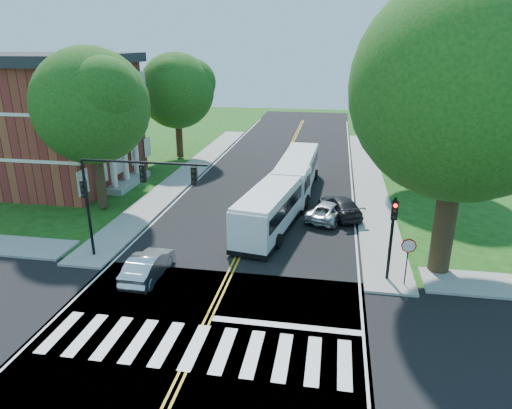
% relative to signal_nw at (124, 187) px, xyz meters
% --- Properties ---
extents(ground, '(140.00, 140.00, 0.00)m').
position_rel_signal_nw_xyz_m(ground, '(5.86, -6.43, -4.38)').
color(ground, '#1A4210').
rests_on(ground, ground).
extents(road, '(14.00, 96.00, 0.01)m').
position_rel_signal_nw_xyz_m(road, '(5.86, 11.57, -4.37)').
color(road, black).
rests_on(road, ground).
extents(cross_road, '(60.00, 12.00, 0.01)m').
position_rel_signal_nw_xyz_m(cross_road, '(5.86, -6.43, -4.37)').
color(cross_road, black).
rests_on(cross_road, ground).
extents(center_line, '(0.36, 70.00, 0.01)m').
position_rel_signal_nw_xyz_m(center_line, '(5.86, 15.57, -4.36)').
color(center_line, gold).
rests_on(center_line, road).
extents(edge_line_w, '(0.12, 70.00, 0.01)m').
position_rel_signal_nw_xyz_m(edge_line_w, '(-0.94, 15.57, -4.36)').
color(edge_line_w, silver).
rests_on(edge_line_w, road).
extents(edge_line_e, '(0.12, 70.00, 0.01)m').
position_rel_signal_nw_xyz_m(edge_line_e, '(12.66, 15.57, -4.36)').
color(edge_line_e, silver).
rests_on(edge_line_e, road).
extents(crosswalk, '(12.60, 3.00, 0.01)m').
position_rel_signal_nw_xyz_m(crosswalk, '(5.86, -6.93, -4.36)').
color(crosswalk, silver).
rests_on(crosswalk, road).
extents(stop_bar, '(6.60, 0.40, 0.01)m').
position_rel_signal_nw_xyz_m(stop_bar, '(9.36, -4.83, -4.36)').
color(stop_bar, silver).
rests_on(stop_bar, road).
extents(sidewalk_nw, '(2.60, 40.00, 0.15)m').
position_rel_signal_nw_xyz_m(sidewalk_nw, '(-2.44, 18.57, -4.30)').
color(sidewalk_nw, gray).
rests_on(sidewalk_nw, ground).
extents(sidewalk_ne, '(2.60, 40.00, 0.15)m').
position_rel_signal_nw_xyz_m(sidewalk_ne, '(14.16, 18.57, -4.30)').
color(sidewalk_ne, gray).
rests_on(sidewalk_ne, ground).
extents(tree_ne_big, '(10.80, 10.80, 14.91)m').
position_rel_signal_nw_xyz_m(tree_ne_big, '(16.86, 1.57, 5.24)').
color(tree_ne_big, '#2E2112').
rests_on(tree_ne_big, ground).
extents(tree_west_near, '(8.00, 8.00, 11.40)m').
position_rel_signal_nw_xyz_m(tree_west_near, '(-5.64, 7.57, 3.15)').
color(tree_west_near, '#2E2112').
rests_on(tree_west_near, ground).
extents(tree_west_far, '(7.60, 7.60, 10.67)m').
position_rel_signal_nw_xyz_m(tree_west_far, '(-5.14, 23.57, 2.62)').
color(tree_west_far, '#2E2112').
rests_on(tree_west_far, ground).
extents(tree_east_mid, '(8.40, 8.40, 11.93)m').
position_rel_signal_nw_xyz_m(tree_east_mid, '(17.36, 17.57, 3.48)').
color(tree_east_mid, '#2E2112').
rests_on(tree_east_mid, ground).
extents(tree_east_far, '(7.20, 7.20, 10.34)m').
position_rel_signal_nw_xyz_m(tree_east_far, '(18.36, 33.57, 2.48)').
color(tree_east_far, '#2E2112').
rests_on(tree_east_far, ground).
extents(brick_building, '(20.00, 13.00, 10.80)m').
position_rel_signal_nw_xyz_m(brick_building, '(-16.10, 13.57, 1.04)').
color(brick_building, maroon).
rests_on(brick_building, ground).
extents(signal_nw, '(7.15, 0.46, 5.66)m').
position_rel_signal_nw_xyz_m(signal_nw, '(0.00, 0.00, 0.00)').
color(signal_nw, black).
rests_on(signal_nw, ground).
extents(signal_ne, '(0.30, 0.46, 4.40)m').
position_rel_signal_nw_xyz_m(signal_ne, '(14.06, 0.01, -1.41)').
color(signal_ne, black).
rests_on(signal_ne, ground).
extents(stop_sign, '(0.76, 0.08, 2.53)m').
position_rel_signal_nw_xyz_m(stop_sign, '(14.86, -0.45, -2.35)').
color(stop_sign, black).
rests_on(stop_sign, ground).
extents(bus_lead, '(4.17, 11.44, 2.90)m').
position_rel_signal_nw_xyz_m(bus_lead, '(7.32, 6.59, -2.84)').
color(bus_lead, silver).
rests_on(bus_lead, road).
extents(bus_follow, '(3.11, 11.50, 2.95)m').
position_rel_signal_nw_xyz_m(bus_follow, '(8.08, 14.25, -2.81)').
color(bus_follow, silver).
rests_on(bus_follow, road).
extents(hatchback, '(1.52, 4.21, 1.38)m').
position_rel_signal_nw_xyz_m(hatchback, '(1.75, -1.74, -3.68)').
color(hatchback, '#B5B7BC').
rests_on(hatchback, road).
extents(suv, '(3.56, 5.03, 1.27)m').
position_rel_signal_nw_xyz_m(suv, '(10.90, 8.36, -3.73)').
color(suv, '#BABDC2').
rests_on(suv, road).
extents(dark_sedan, '(3.58, 5.17, 1.39)m').
position_rel_signal_nw_xyz_m(dark_sedan, '(11.63, 9.20, -3.67)').
color(dark_sedan, black).
rests_on(dark_sedan, road).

